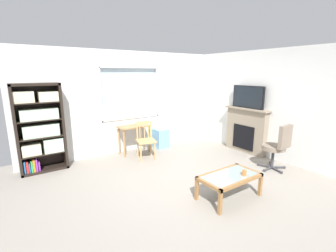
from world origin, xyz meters
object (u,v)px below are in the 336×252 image
(plastic_drawer_unit, at_px, (161,138))
(office_chair, at_px, (278,145))
(coffee_table, at_px, (230,178))
(sippy_cup, at_px, (244,173))
(bookshelf, at_px, (40,127))
(wooden_chair, at_px, (146,140))
(fireplace, at_px, (246,130))
(tv, at_px, (248,97))
(desk_under_window, at_px, (134,131))

(plastic_drawer_unit, bearing_deg, office_chair, -67.29)
(coffee_table, relative_size, sippy_cup, 11.29)
(bookshelf, height_order, office_chair, bookshelf)
(bookshelf, bearing_deg, plastic_drawer_unit, -1.12)
(bookshelf, distance_m, wooden_chair, 2.26)
(plastic_drawer_unit, bearing_deg, sippy_cup, -96.94)
(plastic_drawer_unit, distance_m, office_chair, 2.99)
(office_chair, bearing_deg, coffee_table, -173.07)
(fireplace, xyz_separation_m, sippy_cup, (-1.98, -1.50, -0.14))
(sippy_cup, bearing_deg, fireplace, 37.11)
(bookshelf, bearing_deg, tv, -20.19)
(bookshelf, distance_m, plastic_drawer_unit, 2.99)
(bookshelf, relative_size, wooden_chair, 2.04)
(bookshelf, xyz_separation_m, wooden_chair, (2.12, -0.62, -0.47))
(wooden_chair, distance_m, sippy_cup, 2.56)
(bookshelf, distance_m, sippy_cup, 4.08)
(plastic_drawer_unit, distance_m, fireplace, 2.28)
(office_chair, height_order, coffee_table, office_chair)
(wooden_chair, xyz_separation_m, office_chair, (1.94, -2.18, 0.09))
(desk_under_window, distance_m, sippy_cup, 3.08)
(fireplace, distance_m, sippy_cup, 2.48)
(bookshelf, bearing_deg, desk_under_window, -2.94)
(plastic_drawer_unit, height_order, tv, tv)
(tv, height_order, coffee_table, tv)
(wooden_chair, bearing_deg, tv, -23.51)
(fireplace, height_order, office_chair, fireplace)
(fireplace, xyz_separation_m, coffee_table, (-2.16, -1.36, -0.24))
(wooden_chair, relative_size, sippy_cup, 10.00)
(desk_under_window, relative_size, office_chair, 0.80)
(bookshelf, relative_size, coffee_table, 1.81)
(plastic_drawer_unit, relative_size, fireplace, 0.42)
(wooden_chair, height_order, plastic_drawer_unit, wooden_chair)
(plastic_drawer_unit, bearing_deg, wooden_chair, -144.41)
(bookshelf, relative_size, tv, 2.05)
(bookshelf, height_order, wooden_chair, bookshelf)
(desk_under_window, bearing_deg, plastic_drawer_unit, 3.44)
(fireplace, bearing_deg, plastic_drawer_unit, 135.08)
(plastic_drawer_unit, distance_m, coffee_table, 3.01)
(fireplace, distance_m, coffee_table, 2.57)
(desk_under_window, distance_m, fireplace, 2.88)
(desk_under_window, distance_m, wooden_chair, 0.53)
(bookshelf, xyz_separation_m, coffee_table, (2.35, -3.01, -0.60))
(desk_under_window, relative_size, fireplace, 0.65)
(wooden_chair, distance_m, tv, 2.76)
(desk_under_window, height_order, plastic_drawer_unit, desk_under_window)
(office_chair, bearing_deg, wooden_chair, 131.63)
(wooden_chair, height_order, fireplace, fireplace)
(coffee_table, bearing_deg, desk_under_window, 95.28)
(bookshelf, relative_size, sippy_cup, 20.38)
(coffee_table, bearing_deg, tv, 32.33)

